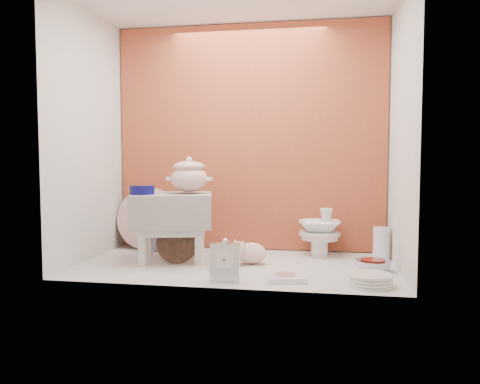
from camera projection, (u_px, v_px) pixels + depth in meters
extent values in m
plane|color=silver|center=(236.00, 265.00, 2.74)|extent=(1.80, 1.80, 0.00)
cube|color=#B5422D|center=(249.00, 138.00, 3.18)|extent=(1.80, 0.06, 1.50)
cube|color=silver|center=(88.00, 135.00, 2.84)|extent=(0.06, 1.00, 1.50)
cube|color=silver|center=(402.00, 132.00, 2.53)|extent=(0.06, 1.00, 1.50)
cylinder|color=#0A0A4B|center=(142.00, 190.00, 2.75)|extent=(0.19, 0.19, 0.05)
imported|color=white|center=(157.00, 233.00, 3.19)|extent=(0.22, 0.22, 0.22)
cube|color=silver|center=(225.00, 260.00, 2.36)|extent=(0.15, 0.06, 0.21)
ellipsoid|color=beige|center=(251.00, 253.00, 2.75)|extent=(0.26, 0.22, 0.13)
cylinder|color=white|center=(225.00, 270.00, 2.59)|extent=(0.22, 0.22, 0.01)
imported|color=white|center=(225.00, 260.00, 2.59)|extent=(0.13, 0.13, 0.09)
cube|color=white|center=(285.00, 277.00, 2.40)|extent=(0.22, 0.22, 0.03)
cylinder|color=white|center=(370.00, 280.00, 2.28)|extent=(0.28, 0.28, 0.06)
imported|color=silver|center=(373.00, 266.00, 2.58)|extent=(0.22, 0.22, 0.06)
cylinder|color=silver|center=(381.00, 244.00, 2.87)|extent=(0.11, 0.11, 0.20)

